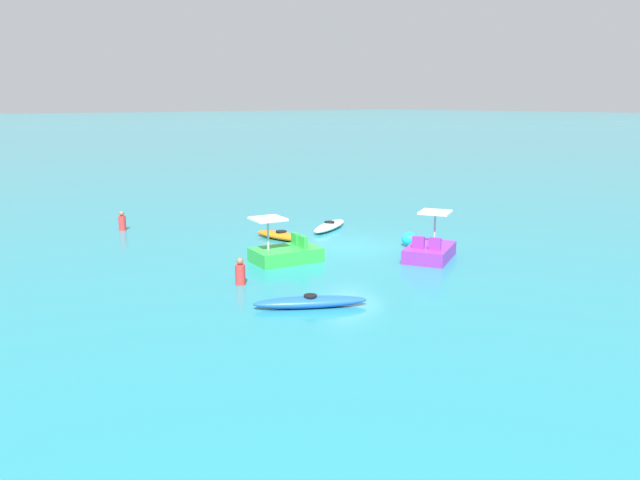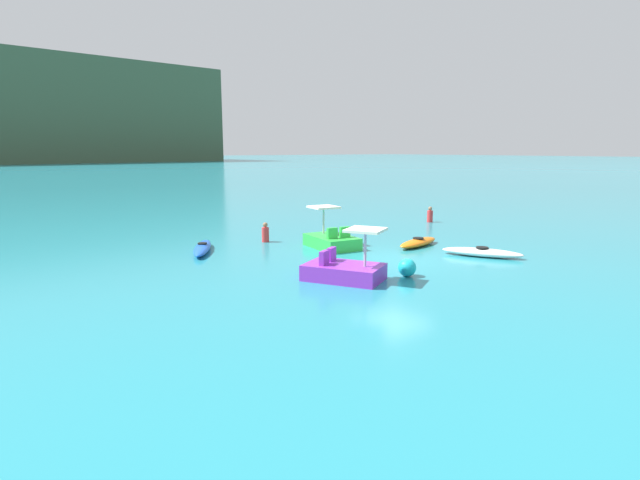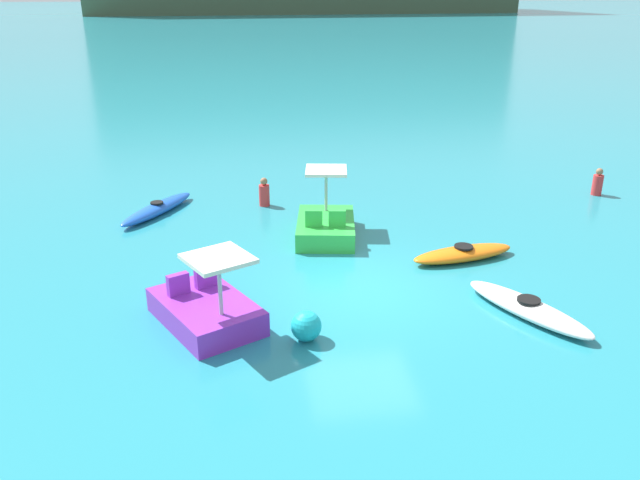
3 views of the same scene
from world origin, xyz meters
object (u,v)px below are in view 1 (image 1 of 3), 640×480
Objects in this scene: buoy_cyan at (409,239)px; person_by_kayaks at (122,222)px; kayak_blue at (310,302)px; pedal_boat_green at (285,252)px; kayak_orange at (281,236)px; pedal_boat_purple at (430,250)px; kayak_white at (329,226)px; person_near_shore at (240,273)px.

person_by_kayaks is at bearing 37.26° from buoy_cyan.
pedal_boat_green is (4.67, -2.46, 0.17)m from kayak_blue.
pedal_boat_green is (-3.12, 1.99, 0.17)m from kayak_orange.
pedal_boat_green reaches higher than buoy_cyan.
pedal_boat_purple is 3.21× the size of person_by_kayaks.
kayak_orange is 3.17× the size of person_by_kayaks.
buoy_cyan reaches higher than kayak_blue.
kayak_orange is at bearing -143.22° from person_by_kayaks.
buoy_cyan reaches higher than kayak_white.
pedal_boat_green reaches higher than kayak_blue.
person_near_shore reaches higher than kayak_orange.
pedal_boat_green is 3.20m from person_near_shore.
pedal_boat_purple is at bearing -150.39° from person_by_kayaks.
kayak_orange is 1.06× the size of pedal_boat_green.
pedal_boat_purple is at bearing -124.39° from pedal_boat_green.
kayak_blue is 3.50× the size of person_near_shore.
person_near_shore is (1.51, 7.22, 0.05)m from pedal_boat_purple.
person_near_shore is (-4.62, 4.82, 0.22)m from kayak_orange.
kayak_white is 9.36m from person_by_kayaks.
kayak_white is 1.15× the size of pedal_boat_green.
person_by_kayaks is at bearing 0.24° from kayak_blue.
kayak_white is 1.07× the size of pedal_boat_purple.
pedal_boat_purple is at bearing 154.63° from buoy_cyan.
pedal_boat_green reaches higher than person_near_shore.
kayak_orange is at bearing -32.57° from pedal_boat_green.
kayak_blue is at bearing 152.22° from pedal_boat_green.
kayak_white is at bearing -54.79° from pedal_boat_green.
kayak_white is at bearing -42.19° from kayak_blue.
buoy_cyan is at bearing -65.37° from kayak_blue.
buoy_cyan is at bearing -142.07° from kayak_orange.
person_by_kayaks is at bearing 52.56° from kayak_white.
buoy_cyan is (-4.24, -3.30, 0.13)m from kayak_orange.
person_near_shore is at bearing 122.70° from kayak_white.
person_by_kayaks is (6.04, 4.51, 0.22)m from kayak_orange.
buoy_cyan is (-1.11, -5.30, -0.04)m from pedal_boat_green.
pedal_boat_green is at bearing 125.21° from kayak_white.
buoy_cyan is 0.67× the size of person_near_shore.
person_near_shore and person_by_kayaks have the same top height.
kayak_orange is (-0.35, 2.92, 0.00)m from kayak_white.
pedal_boat_purple is 14.00m from person_by_kayaks.
person_by_kayaks is (13.83, 0.06, 0.22)m from kayak_blue.
kayak_white is 10.98m from kayak_blue.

